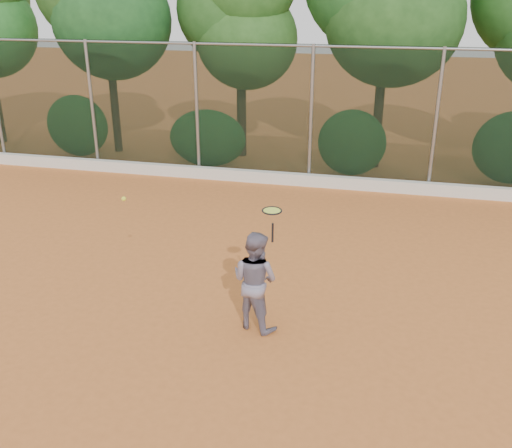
# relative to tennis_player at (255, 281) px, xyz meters

# --- Properties ---
(ground) EXTENTS (80.00, 80.00, 0.00)m
(ground) POSITION_rel_tennis_player_xyz_m (-0.21, -0.04, -0.76)
(ground) COLOR #CB6D2F
(ground) RESTS_ON ground
(concrete_curb) EXTENTS (24.00, 0.20, 0.30)m
(concrete_curb) POSITION_rel_tennis_player_xyz_m (-0.21, 6.78, -0.61)
(concrete_curb) COLOR silver
(concrete_curb) RESTS_ON ground
(tennis_player) EXTENTS (0.90, 0.81, 1.52)m
(tennis_player) POSITION_rel_tennis_player_xyz_m (0.00, 0.00, 0.00)
(tennis_player) COLOR slate
(tennis_player) RESTS_ON ground
(chainlink_fence) EXTENTS (24.09, 0.09, 3.50)m
(chainlink_fence) POSITION_rel_tennis_player_xyz_m (-0.21, 6.96, 1.10)
(chainlink_fence) COLOR black
(chainlink_fence) RESTS_ON ground
(foliage_backdrop) EXTENTS (23.70, 3.63, 7.55)m
(foliage_backdrop) POSITION_rel_tennis_player_xyz_m (-0.76, 8.94, 3.64)
(foliage_backdrop) COLOR #3C2A17
(foliage_backdrop) RESTS_ON ground
(tennis_racket) EXTENTS (0.35, 0.35, 0.51)m
(tennis_racket) POSITION_rel_tennis_player_xyz_m (0.26, -0.10, 1.11)
(tennis_racket) COLOR black
(tennis_racket) RESTS_ON ground
(tennis_ball_in_flight) EXTENTS (0.07, 0.07, 0.07)m
(tennis_ball_in_flight) POSITION_rel_tennis_player_xyz_m (-2.11, 0.27, 1.00)
(tennis_ball_in_flight) COLOR yellow
(tennis_ball_in_flight) RESTS_ON ground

